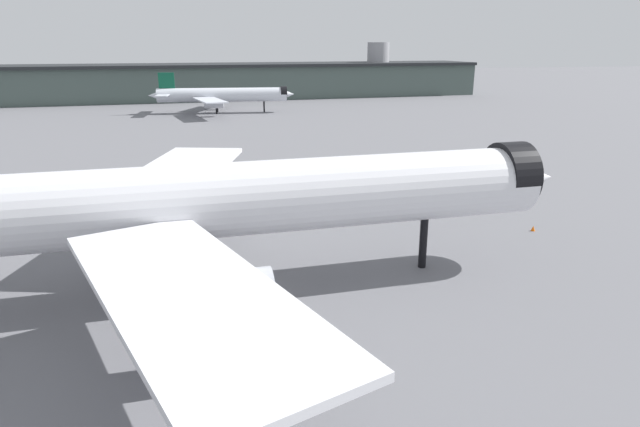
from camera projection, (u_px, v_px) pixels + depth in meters
ground at (254, 292)px, 49.06m from camera, size 900.00×900.00×0.00m
airliner_near_gate at (231, 201)px, 47.44m from camera, size 66.28×60.33×19.12m
airliner_far_taxiway at (222, 95)px, 175.48m from camera, size 47.51×43.25×13.04m
terminal_building at (230, 81)px, 222.72m from camera, size 217.57×46.71×22.49m
baggage_tug_wing at (372, 181)px, 84.97m from camera, size 3.29×2.06×1.85m
traffic_cone_near_nose at (533, 228)px, 65.10m from camera, size 0.50×0.50×0.63m
traffic_cone_wingtip at (460, 202)px, 75.65m from camera, size 0.64×0.64×0.80m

